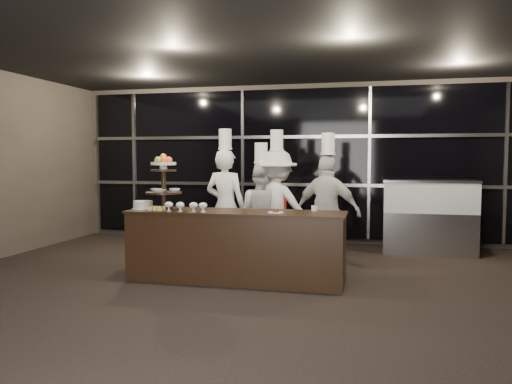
% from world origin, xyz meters
% --- Properties ---
extents(room, '(10.00, 10.00, 10.00)m').
position_xyz_m(room, '(0.00, 0.00, 1.50)').
color(room, black).
rests_on(room, ground).
extents(window_wall, '(8.60, 0.10, 2.80)m').
position_xyz_m(window_wall, '(0.00, 4.94, 1.50)').
color(window_wall, black).
rests_on(window_wall, ground).
extents(buffet_counter, '(2.84, 0.74, 0.92)m').
position_xyz_m(buffet_counter, '(-0.45, 1.74, 0.47)').
color(buffet_counter, black).
rests_on(buffet_counter, ground).
extents(display_stand, '(0.48, 0.48, 0.74)m').
position_xyz_m(display_stand, '(-1.45, 1.74, 1.34)').
color(display_stand, black).
rests_on(display_stand, buffet_counter).
extents(compotes, '(0.58, 0.11, 0.12)m').
position_xyz_m(compotes, '(-1.05, 1.52, 1.00)').
color(compotes, silver).
rests_on(compotes, buffet_counter).
extents(layer_cake, '(0.30, 0.30, 0.11)m').
position_xyz_m(layer_cake, '(-1.73, 1.69, 0.97)').
color(layer_cake, white).
rests_on(layer_cake, buffet_counter).
extents(pastry_squares, '(0.20, 0.13, 0.05)m').
position_xyz_m(pastry_squares, '(-1.48, 1.57, 0.95)').
color(pastry_squares, '#F3E477').
rests_on(pastry_squares, buffet_counter).
extents(small_plate, '(0.20, 0.20, 0.05)m').
position_xyz_m(small_plate, '(0.10, 1.64, 0.94)').
color(small_plate, white).
rests_on(small_plate, buffet_counter).
extents(chef_cup, '(0.08, 0.08, 0.07)m').
position_xyz_m(chef_cup, '(0.54, 1.99, 0.96)').
color(chef_cup, white).
rests_on(chef_cup, buffet_counter).
extents(display_case, '(1.51, 0.66, 1.24)m').
position_xyz_m(display_case, '(2.20, 4.30, 0.69)').
color(display_case, '#A5A5AA').
rests_on(display_case, ground).
extents(chef_a, '(0.70, 0.52, 2.04)m').
position_xyz_m(chef_a, '(-0.88, 2.70, 0.89)').
color(chef_a, white).
rests_on(chef_a, ground).
extents(chef_b, '(0.87, 0.75, 1.83)m').
position_xyz_m(chef_b, '(-0.35, 2.79, 0.78)').
color(chef_b, silver).
rests_on(chef_b, ground).
extents(chef_c, '(1.22, 0.85, 2.02)m').
position_xyz_m(chef_c, '(-0.13, 2.86, 0.87)').
color(chef_c, white).
rests_on(chef_c, ground).
extents(chef_d, '(1.05, 0.65, 1.96)m').
position_xyz_m(chef_d, '(0.65, 2.67, 0.85)').
color(chef_d, silver).
rests_on(chef_d, ground).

